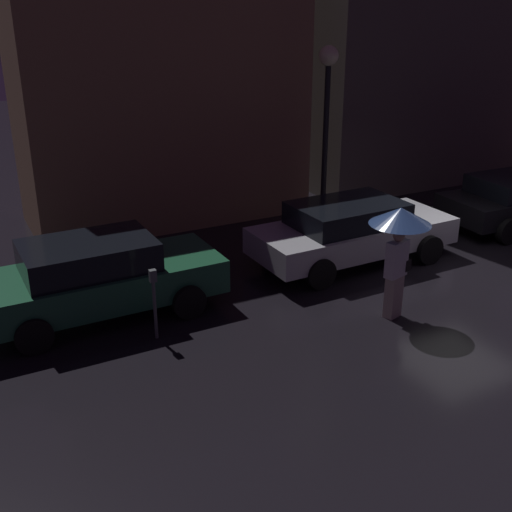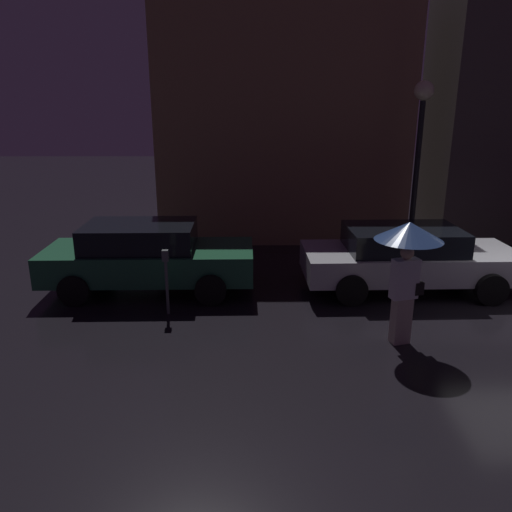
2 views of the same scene
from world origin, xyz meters
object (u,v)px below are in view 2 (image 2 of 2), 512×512
Objects in this scene: pedestrian_with_umbrella at (408,248)px; parked_car_green at (147,256)px; parked_car_silver at (408,257)px; street_lamp_near at (420,129)px; parking_meter at (166,275)px.

parked_car_green is at bearing 136.43° from pedestrian_with_umbrella.
street_lamp_near is (0.82, 2.45, 2.61)m from parked_car_silver.
parked_car_green reaches higher than parking_meter.
parked_car_green is 5.74m from parked_car_silver.
parking_meter is (0.64, -1.34, 0.03)m from parked_car_green.
parked_car_silver is at bearing -108.45° from street_lamp_near.
parked_car_silver is 1.04× the size of street_lamp_near.
street_lamp_near is (5.91, 3.81, 2.54)m from parking_meter.
street_lamp_near reaches higher than parking_meter.
parked_car_silver is at bearing 14.94° from parking_meter.
pedestrian_with_umbrella is at bearing -29.00° from parked_car_green.
pedestrian_with_umbrella is (4.88, -2.60, 0.93)m from parked_car_green.
parked_car_silver is 2.18× the size of pedestrian_with_umbrella.
parking_meter is (-5.10, -1.36, 0.06)m from parked_car_silver.
pedestrian_with_umbrella reaches higher than parked_car_green.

